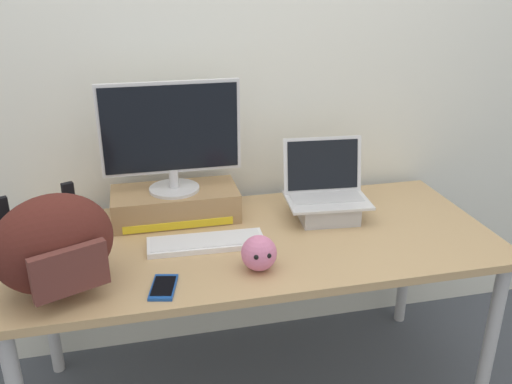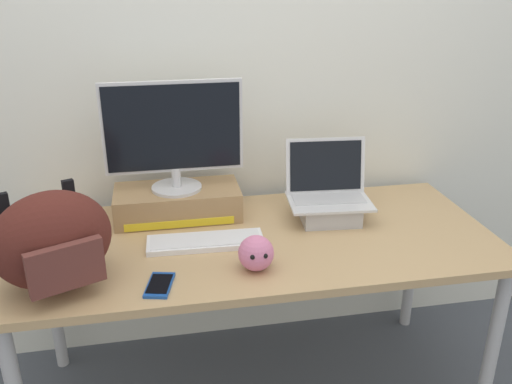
{
  "view_description": "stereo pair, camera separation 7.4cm",
  "coord_description": "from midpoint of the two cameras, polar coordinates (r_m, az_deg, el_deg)",
  "views": [
    {
      "loc": [
        -0.4,
        -1.73,
        1.65
      ],
      "look_at": [
        0.0,
        0.0,
        0.91
      ],
      "focal_mm": 38.11,
      "sensor_mm": 36.0,
      "label": 1
    },
    {
      "loc": [
        -0.33,
        -1.75,
        1.65
      ],
      "look_at": [
        0.0,
        0.0,
        0.91
      ],
      "focal_mm": 38.11,
      "sensor_mm": 36.0,
      "label": 2
    }
  ],
  "objects": [
    {
      "name": "back_wall",
      "position": [
        2.29,
        -3.8,
        13.84
      ],
      "size": [
        7.0,
        0.1,
        2.6
      ],
      "primitive_type": "cube",
      "color": "silver",
      "rests_on": "ground"
    },
    {
      "name": "desk",
      "position": [
        2.04,
        -1.04,
        -6.46
      ],
      "size": [
        1.76,
        0.78,
        0.73
      ],
      "color": "tan",
      "rests_on": "ground"
    },
    {
      "name": "toner_box_yellow",
      "position": [
        2.16,
        -9.43,
        -1.24
      ],
      "size": [
        0.49,
        0.24,
        0.12
      ],
      "color": "#9E7A51",
      "rests_on": "desk"
    },
    {
      "name": "desktop_monitor",
      "position": [
        2.07,
        -9.92,
        5.84
      ],
      "size": [
        0.52,
        0.19,
        0.42
      ],
      "rotation": [
        0.0,
        0.0,
        -0.0
      ],
      "color": "silver",
      "rests_on": "toner_box_yellow"
    },
    {
      "name": "open_laptop",
      "position": [
        2.15,
        6.4,
        -1.04
      ],
      "size": [
        0.33,
        0.25,
        0.3
      ],
      "rotation": [
        0.0,
        0.0,
        -0.08
      ],
      "color": "#ADADB2",
      "rests_on": "desk"
    },
    {
      "name": "external_keyboard",
      "position": [
        1.95,
        -6.34,
        -5.31
      ],
      "size": [
        0.42,
        0.15,
        0.02
      ],
      "rotation": [
        0.0,
        0.0,
        -0.04
      ],
      "color": "white",
      "rests_on": "desk"
    },
    {
      "name": "messenger_backpack",
      "position": [
        1.75,
        -21.56,
        -5.16
      ],
      "size": [
        0.43,
        0.36,
        0.31
      ],
      "rotation": [
        0.0,
        0.0,
        0.41
      ],
      "color": "#4C1E19",
      "rests_on": "desk"
    },
    {
      "name": "coffee_mug",
      "position": [
        2.0,
        -21.35,
        -4.82
      ],
      "size": [
        0.12,
        0.08,
        0.1
      ],
      "color": "#B2332D",
      "rests_on": "desk"
    },
    {
      "name": "cell_phone",
      "position": [
        1.73,
        -10.91,
        -9.79
      ],
      "size": [
        0.1,
        0.15,
        0.01
      ],
      "rotation": [
        0.0,
        0.0,
        -0.23
      ],
      "color": "#19479E",
      "rests_on": "desk"
    },
    {
      "name": "plush_toy",
      "position": [
        1.78,
        -0.88,
        -6.44
      ],
      "size": [
        0.12,
        0.12,
        0.12
      ],
      "color": "#CC7099",
      "rests_on": "desk"
    }
  ]
}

